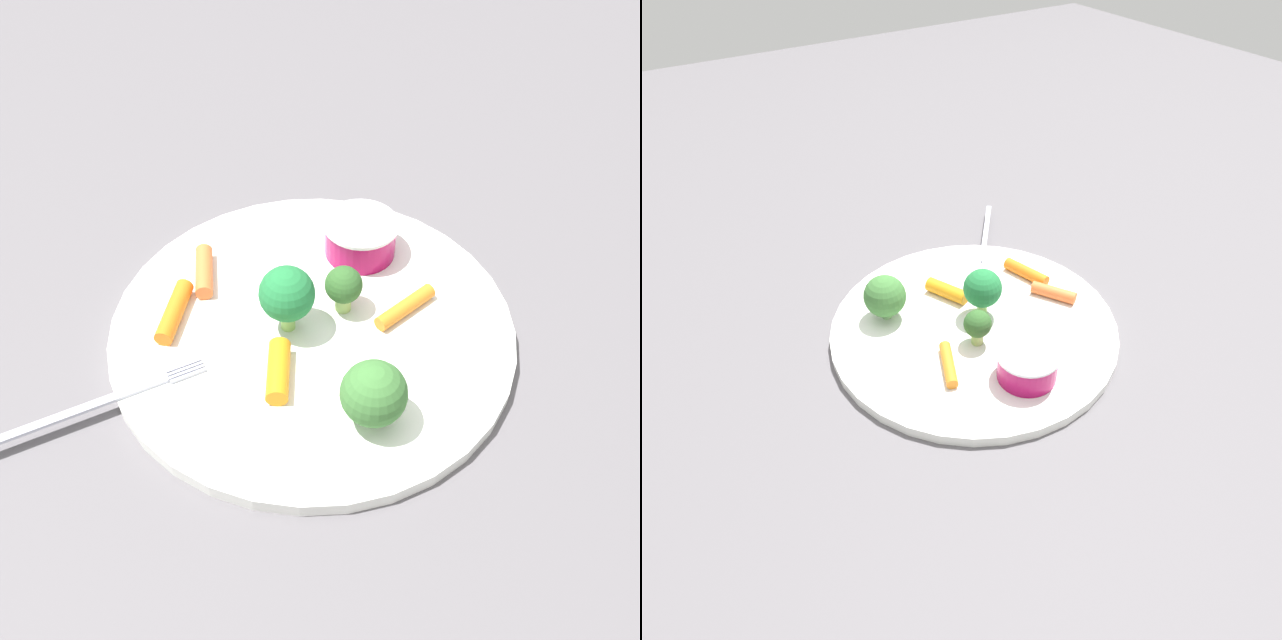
{
  "view_description": "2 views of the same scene",
  "coord_description": "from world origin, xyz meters",
  "views": [
    {
      "loc": [
        -0.18,
        0.37,
        0.46
      ],
      "look_at": [
        -0.01,
        0.0,
        0.03
      ],
      "focal_mm": 43.32,
      "sensor_mm": 36.0,
      "label": 1
    },
    {
      "loc": [
        -0.26,
        -0.39,
        0.42
      ],
      "look_at": [
        -0.02,
        0.0,
        0.02
      ],
      "focal_mm": 31.48,
      "sensor_mm": 36.0,
      "label": 2
    }
  ],
  "objects": [
    {
      "name": "ground_plane",
      "position": [
        0.0,
        0.0,
        0.0
      ],
      "size": [
        2.4,
        2.4,
        0.0
      ],
      "primitive_type": "plane",
      "color": "#59565A"
    },
    {
      "name": "plate",
      "position": [
        0.0,
        0.0,
        0.01
      ],
      "size": [
        0.32,
        0.32,
        0.01
      ],
      "primitive_type": "cylinder",
      "color": "white",
      "rests_on": "ground_plane"
    },
    {
      "name": "sauce_cup",
      "position": [
        0.0,
        -0.1,
        0.03
      ],
      "size": [
        0.06,
        0.06,
        0.03
      ],
      "color": "#9B0D4A",
      "rests_on": "plate"
    },
    {
      "name": "broccoli_floret_0",
      "position": [
        -0.01,
        -0.03,
        0.04
      ],
      "size": [
        0.03,
        0.03,
        0.04
      ],
      "color": "#94BB63",
      "rests_on": "plate"
    },
    {
      "name": "broccoli_floret_1",
      "position": [
        -0.08,
        0.06,
        0.04
      ],
      "size": [
        0.05,
        0.05,
        0.05
      ],
      "color": "#81B872",
      "rests_on": "plate"
    },
    {
      "name": "broccoli_floret_2",
      "position": [
        0.02,
        0.01,
        0.05
      ],
      "size": [
        0.04,
        0.04,
        0.06
      ],
      "color": "#88BD5D",
      "rests_on": "plate"
    },
    {
      "name": "carrot_stick_0",
      "position": [
        0.1,
        0.04,
        0.02
      ],
      "size": [
        0.03,
        0.06,
        0.01
      ],
      "primitive_type": "cylinder",
      "rotation": [
        1.57,
        0.0,
        3.41
      ],
      "color": "orange",
      "rests_on": "plate"
    },
    {
      "name": "carrot_stick_1",
      "position": [
        -0.06,
        -0.04,
        0.02
      ],
      "size": [
        0.03,
        0.06,
        0.01
      ],
      "primitive_type": "cylinder",
      "rotation": [
        1.57,
        0.0,
        5.87
      ],
      "color": "orange",
      "rests_on": "plate"
    },
    {
      "name": "carrot_stick_2",
      "position": [
        0.0,
        0.06,
        0.02
      ],
      "size": [
        0.04,
        0.05,
        0.02
      ],
      "primitive_type": "cylinder",
      "rotation": [
        1.57,
        0.0,
        0.43
      ],
      "color": "orange",
      "rests_on": "plate"
    },
    {
      "name": "carrot_stick_3",
      "position": [
        0.1,
        -0.01,
        0.02
      ],
      "size": [
        0.04,
        0.05,
        0.01
      ],
      "primitive_type": "cylinder",
      "rotation": [
        1.57,
        0.0,
        3.68
      ],
      "color": "orange",
      "rests_on": "plate"
    },
    {
      "name": "fork",
      "position": [
        0.11,
        0.13,
        0.01
      ],
      "size": [
        0.11,
        0.14,
        0.0
      ],
      "color": "#B3B5C6",
      "rests_on": "plate"
    }
  ]
}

